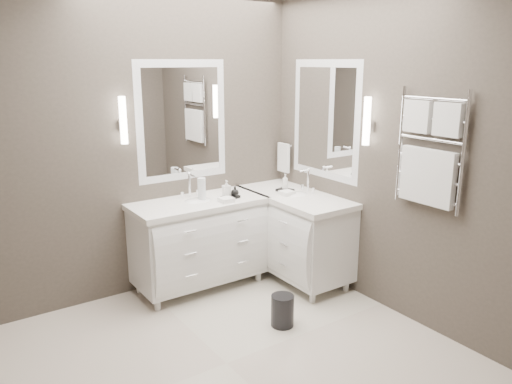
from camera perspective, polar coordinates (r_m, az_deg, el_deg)
floor at (r=3.76m, az=-3.39°, el=-19.03°), size 3.20×3.00×0.01m
wall_back at (r=4.55m, az=-13.54°, el=5.04°), size 3.20×0.01×2.70m
wall_front at (r=2.12m, az=17.72°, el=-6.30°), size 3.20×0.01×2.70m
wall_right at (r=4.24m, az=15.26°, el=4.25°), size 0.01×3.00×2.70m
vanity_back at (r=4.70m, az=-6.52°, el=-5.26°), size 1.24×0.59×0.97m
vanity_right at (r=4.90m, az=4.40°, el=-4.37°), size 0.59×1.24×0.97m
mirror_back at (r=4.68m, az=-8.43°, el=8.03°), size 0.90×0.02×1.10m
mirror_right at (r=4.75m, az=7.91°, el=8.15°), size 0.02×0.90×1.10m
sconce_back at (r=4.40m, az=-14.93°, el=7.83°), size 0.06×0.06×0.40m
sconce_right at (r=4.29m, az=12.54°, el=7.82°), size 0.06×0.06×0.40m
towel_bar_corner at (r=5.21m, az=3.18°, el=4.01°), size 0.03×0.22×0.30m
towel_ladder at (r=3.95m, az=19.18°, el=3.83°), size 0.06×0.58×0.90m
waste_bin at (r=4.15m, az=3.04°, el=-13.37°), size 0.24×0.24×0.26m
amenity_tray_back at (r=4.64m, az=-2.93°, el=-0.58°), size 0.17×0.14×0.02m
amenity_tray_right at (r=4.88m, az=3.33°, el=0.21°), size 0.15×0.18×0.02m
water_bottle at (r=4.55m, az=-6.23°, el=0.30°), size 0.09×0.09×0.21m
soap_bottle_a at (r=4.62m, az=-3.39°, el=0.44°), size 0.07×0.07×0.15m
soap_bottle_b at (r=4.61m, az=-2.43°, el=0.09°), size 0.08×0.08×0.09m
soap_bottle_c at (r=4.86m, az=3.34°, el=1.20°), size 0.07×0.07×0.15m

